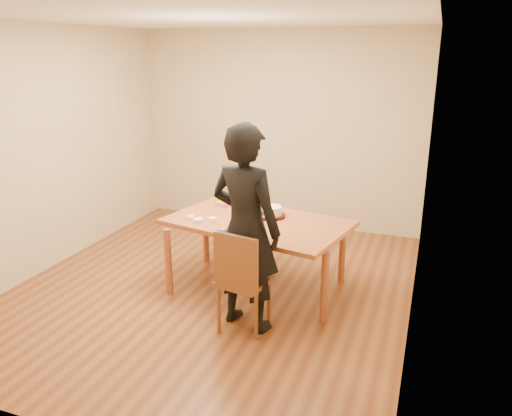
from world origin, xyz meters
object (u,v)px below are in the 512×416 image
(dining_table, at_px, (258,223))
(person, at_px, (246,229))
(cake_plate, at_px, (270,215))
(cake, at_px, (271,211))
(dining_chair, at_px, (244,281))

(dining_table, bearing_deg, person, -66.45)
(cake_plate, distance_m, cake, 0.05)
(dining_chair, bearing_deg, person, 100.95)
(dining_table, xyz_separation_m, cake_plate, (0.08, 0.16, 0.03))
(dining_table, xyz_separation_m, dining_chair, (0.15, -0.78, -0.28))
(dining_chair, distance_m, cake, 1.01)
(dining_table, distance_m, cake_plate, 0.19)
(dining_table, height_order, person, person)
(cake, bearing_deg, cake_plate, 0.00)
(dining_chair, height_order, person, person)
(dining_table, bearing_deg, cake, 74.81)
(dining_table, xyz_separation_m, person, (0.15, -0.73, 0.20))
(cake_plate, relative_size, person, 0.17)
(cake_plate, bearing_deg, dining_table, -117.13)
(dining_table, distance_m, dining_chair, 0.84)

